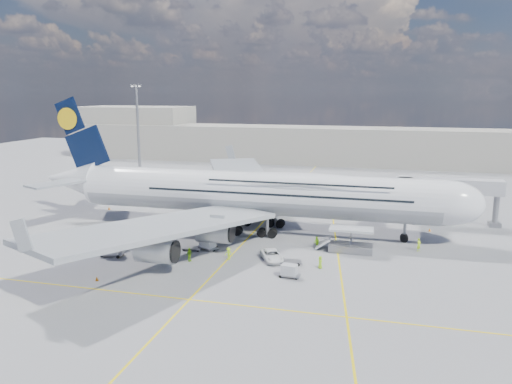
% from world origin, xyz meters
% --- Properties ---
extents(ground, '(300.00, 300.00, 0.00)m').
position_xyz_m(ground, '(0.00, 0.00, 0.00)').
color(ground, gray).
rests_on(ground, ground).
extents(taxi_line_main, '(0.25, 220.00, 0.01)m').
position_xyz_m(taxi_line_main, '(0.00, 0.00, 0.01)').
color(taxi_line_main, yellow).
rests_on(taxi_line_main, ground).
extents(taxi_line_cross, '(120.00, 0.25, 0.01)m').
position_xyz_m(taxi_line_cross, '(0.00, -20.00, 0.01)').
color(taxi_line_cross, yellow).
rests_on(taxi_line_cross, ground).
extents(taxi_line_diag, '(14.16, 99.06, 0.01)m').
position_xyz_m(taxi_line_diag, '(14.00, 10.00, 0.01)').
color(taxi_line_diag, yellow).
rests_on(taxi_line_diag, ground).
extents(airliner, '(77.26, 79.15, 23.71)m').
position_xyz_m(airliner, '(0.26, 10.00, 6.87)').
color(airliner, white).
rests_on(airliner, ground).
extents(jet_bridge, '(18.80, 12.10, 8.50)m').
position_xyz_m(jet_bridge, '(29.81, 20.94, 6.85)').
color(jet_bridge, '#B7B7BC').
rests_on(jet_bridge, ground).
extents(cargo_loader, '(8.53, 3.20, 3.67)m').
position_xyz_m(cargo_loader, '(16.82, 2.89, 1.25)').
color(cargo_loader, silver).
rests_on(cargo_loader, ground).
extents(light_mast, '(3.00, 0.70, 25.50)m').
position_xyz_m(light_mast, '(-40.00, 45.00, 13.21)').
color(light_mast, gray).
rests_on(light_mast, ground).
extents(terminal, '(180.00, 16.00, 12.00)m').
position_xyz_m(terminal, '(0.00, 95.00, 6.00)').
color(terminal, '#B2AD9E').
rests_on(terminal, ground).
extents(hangar, '(40.00, 22.00, 18.00)m').
position_xyz_m(hangar, '(-70.00, 100.00, 9.00)').
color(hangar, '#B2AD9E').
rests_on(hangar, ground).
extents(tree_line, '(160.00, 6.00, 8.00)m').
position_xyz_m(tree_line, '(40.00, 140.00, 4.00)').
color(tree_line, '#193814').
rests_on(tree_line, ground).
extents(dolly_row_a, '(3.39, 2.24, 1.98)m').
position_xyz_m(dolly_row_a, '(-18.12, -4.62, 1.06)').
color(dolly_row_a, gray).
rests_on(dolly_row_a, ground).
extents(dolly_row_b, '(3.04, 1.75, 0.43)m').
position_xyz_m(dolly_row_b, '(-6.59, -2.65, 0.33)').
color(dolly_row_b, gray).
rests_on(dolly_row_b, ground).
extents(dolly_row_c, '(3.49, 2.72, 1.96)m').
position_xyz_m(dolly_row_c, '(-4.36, -1.85, 1.05)').
color(dolly_row_c, gray).
rests_on(dolly_row_c, ground).
extents(dolly_back, '(3.60, 2.38, 2.10)m').
position_xyz_m(dolly_back, '(-16.92, -8.38, 1.13)').
color(dolly_back, gray).
rests_on(dolly_back, ground).
extents(dolly_nose_far, '(2.86, 1.73, 1.72)m').
position_xyz_m(dolly_nose_far, '(9.97, -10.05, 0.93)').
color(dolly_nose_far, gray).
rests_on(dolly_nose_far, ground).
extents(dolly_nose_near, '(3.54, 2.24, 0.49)m').
position_xyz_m(dolly_nose_near, '(9.09, -5.02, 0.38)').
color(dolly_nose_near, gray).
rests_on(dolly_nose_near, ground).
extents(baggage_tug, '(2.62, 1.92, 1.49)m').
position_xyz_m(baggage_tug, '(-13.32, 1.94, 0.66)').
color(baggage_tug, silver).
rests_on(baggage_tug, ground).
extents(catering_truck_inner, '(6.37, 3.68, 3.57)m').
position_xyz_m(catering_truck_inner, '(-7.39, 24.04, 1.68)').
color(catering_truck_inner, gray).
rests_on(catering_truck_inner, ground).
extents(catering_truck_outer, '(6.80, 3.53, 3.87)m').
position_xyz_m(catering_truck_outer, '(-9.41, 46.61, 1.80)').
color(catering_truck_outer, gray).
rests_on(catering_truck_outer, ground).
extents(service_van, '(4.68, 5.96, 1.50)m').
position_xyz_m(service_van, '(6.30, -4.24, 0.75)').
color(service_van, white).
rests_on(service_van, ground).
extents(crew_nose, '(0.84, 0.87, 2.01)m').
position_xyz_m(crew_nose, '(27.01, 5.58, 1.01)').
color(crew_nose, '#BBF119').
rests_on(crew_nose, ground).
extents(crew_loader, '(1.14, 1.11, 1.85)m').
position_xyz_m(crew_loader, '(11.79, 3.10, 0.93)').
color(crew_loader, '#97EA18').
rests_on(crew_loader, ground).
extents(crew_wing, '(0.88, 1.27, 2.00)m').
position_xyz_m(crew_wing, '(-5.04, -7.54, 1.00)').
color(crew_wing, '#8DDA17').
rests_on(crew_wing, ground).
extents(crew_van, '(0.76, 0.97, 1.74)m').
position_xyz_m(crew_van, '(13.46, -5.66, 0.87)').
color(crew_van, '#96DD17').
rests_on(crew_van, ground).
extents(crew_tug, '(1.22, 0.72, 1.86)m').
position_xyz_m(crew_tug, '(0.21, -5.55, 0.93)').
color(crew_tug, '#C3FD1A').
rests_on(crew_tug, ground).
extents(cone_nose, '(0.46, 0.46, 0.59)m').
position_xyz_m(cone_nose, '(29.52, 17.46, 0.28)').
color(cone_nose, orange).
rests_on(cone_nose, ground).
extents(cone_wing_left_inner, '(0.39, 0.39, 0.49)m').
position_xyz_m(cone_wing_left_inner, '(-6.03, 30.71, 0.24)').
color(cone_wing_left_inner, orange).
rests_on(cone_wing_left_inner, ground).
extents(cone_wing_left_outer, '(0.38, 0.38, 0.48)m').
position_xyz_m(cone_wing_left_outer, '(-13.42, 42.39, 0.23)').
color(cone_wing_left_outer, orange).
rests_on(cone_wing_left_outer, ground).
extents(cone_wing_right_inner, '(0.50, 0.50, 0.63)m').
position_xyz_m(cone_wing_right_inner, '(-13.66, -7.28, 0.30)').
color(cone_wing_right_inner, orange).
rests_on(cone_wing_right_inner, ground).
extents(cone_wing_right_outer, '(0.44, 0.44, 0.56)m').
position_xyz_m(cone_wing_right_outer, '(-13.77, -17.51, 0.27)').
color(cone_wing_right_outer, orange).
rests_on(cone_wing_right_outer, ground).
extents(cone_tail, '(0.50, 0.50, 0.63)m').
position_xyz_m(cone_tail, '(-32.94, 17.68, 0.31)').
color(cone_tail, orange).
rests_on(cone_tail, ground).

